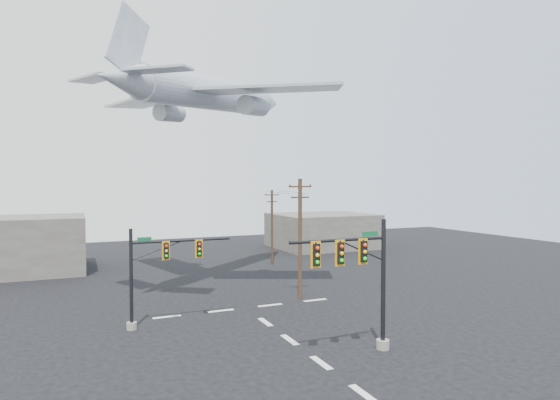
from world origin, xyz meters
name	(u,v)px	position (x,y,z in m)	size (l,w,h in m)	color
ground	(321,363)	(0.00, 0.00, 0.00)	(120.00, 120.00, 0.00)	black
lane_markings	(281,333)	(0.00, 5.33, 0.01)	(14.00, 21.20, 0.01)	silver
signal_mast_near	(362,279)	(2.79, 0.34, 4.21)	(6.33, 0.83, 7.53)	gray
signal_mast_far	(154,273)	(-7.15, 9.95, 3.59)	(7.03, 0.73, 6.62)	gray
utility_pole_a	(300,236)	(5.11, 13.01, 5.21)	(2.00, 0.33, 9.97)	#462C1E
utility_pole_b	(272,225)	(9.42, 29.41, 4.61)	(1.78, 0.30, 8.81)	#462C1E
power_lines	(283,192)	(7.26, 21.21, 8.71)	(6.02, 16.41, 0.03)	black
airliner	(211,95)	(-0.17, 21.05, 17.85)	(23.66, 22.25, 7.19)	silver
building_right	(322,231)	(22.00, 40.00, 2.50)	(14.00, 12.00, 5.00)	slate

